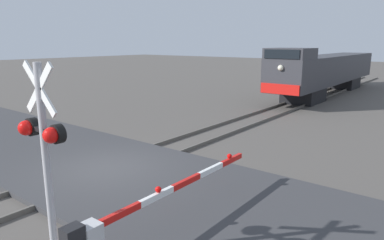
% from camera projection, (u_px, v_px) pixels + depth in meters
% --- Properties ---
extents(ground_plane, '(160.00, 160.00, 0.00)m').
position_uv_depth(ground_plane, '(107.00, 172.00, 11.88)').
color(ground_plane, '#514C47').
extents(rail_track_left, '(0.08, 80.00, 0.15)m').
position_uv_depth(rail_track_left, '(94.00, 165.00, 12.30)').
color(rail_track_left, '#59544C').
rests_on(rail_track_left, ground_plane).
extents(rail_track_right, '(0.08, 80.00, 0.15)m').
position_uv_depth(rail_track_right, '(121.00, 175.00, 11.43)').
color(rail_track_right, '#59544C').
rests_on(rail_track_right, ground_plane).
extents(road_surface, '(36.00, 5.89, 0.15)m').
position_uv_depth(road_surface, '(107.00, 170.00, 11.86)').
color(road_surface, '#38383A').
rests_on(road_surface, ground_plane).
extents(locomotive, '(2.71, 18.82, 3.91)m').
position_uv_depth(locomotive, '(326.00, 71.00, 28.85)').
color(locomotive, black).
rests_on(locomotive, ground_plane).
extents(crossing_signal, '(1.18, 0.33, 3.99)m').
position_uv_depth(crossing_signal, '(44.00, 146.00, 6.27)').
color(crossing_signal, '#ADADB2').
rests_on(crossing_signal, ground_plane).
extents(crossing_gate, '(0.36, 5.85, 1.22)m').
position_uv_depth(crossing_gate, '(123.00, 224.00, 6.96)').
color(crossing_gate, silver).
rests_on(crossing_gate, ground_plane).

